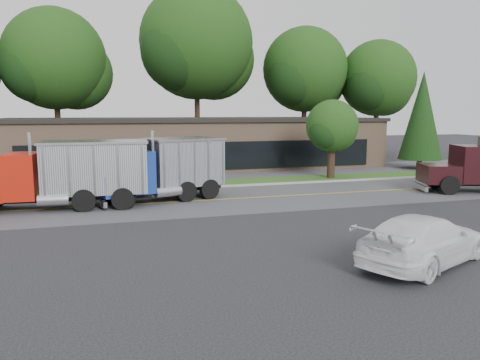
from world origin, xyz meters
name	(u,v)px	position (x,y,z in m)	size (l,w,h in m)	color
ground	(279,243)	(0.00, 0.00, 0.00)	(140.00, 140.00, 0.00)	#3A3A40
road	(219,200)	(0.00, 9.00, 0.00)	(60.00, 8.00, 0.02)	#5C5C62
center_line	(219,200)	(0.00, 9.00, 0.00)	(60.00, 0.12, 0.01)	gold
curb	(203,188)	(0.00, 13.20, 0.00)	(60.00, 0.30, 0.12)	#9E9E99
grass_verge	(197,184)	(0.00, 15.00, 0.00)	(60.00, 3.40, 0.03)	#34571E
far_parking	(184,175)	(0.00, 20.00, 0.00)	(60.00, 7.00, 0.02)	#5C5C62
strip_mall	(194,143)	(2.00, 26.00, 2.00)	(32.00, 12.00, 4.00)	#97755C
tree_far_b	(57,64)	(-9.84, 34.12, 9.45)	(10.37, 9.76, 14.80)	#382619
tree_far_c	(198,48)	(4.19, 34.15, 11.47)	(12.60, 11.86, 17.97)	#382619
tree_far_d	(306,74)	(16.15, 33.12, 9.03)	(9.92, 9.34, 14.15)	#382619
tree_far_e	(378,82)	(24.14, 31.11, 8.16)	(8.97, 8.44, 12.79)	#382619
evergreen_right	(422,116)	(20.00, 18.00, 4.51)	(3.62, 3.62, 8.22)	#382619
tree_verge	(332,128)	(10.06, 15.05, 3.63)	(4.01, 3.77, 5.72)	#382619
dump_truck_red	(70,173)	(-7.66, 9.00, 1.81)	(8.93, 3.02, 3.36)	black
dump_truck_blue	(168,167)	(-2.67, 9.89, 1.80)	(7.28, 4.42, 3.36)	black
rally_car	(424,240)	(3.52, -3.57, 0.79)	(2.21, 5.44, 1.58)	white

